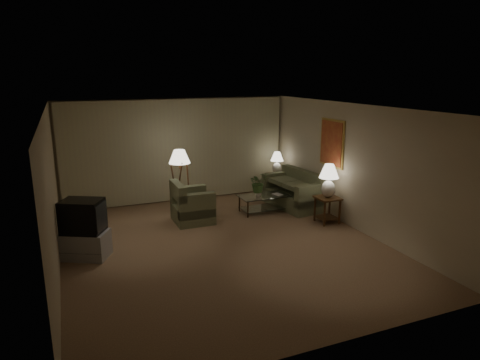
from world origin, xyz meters
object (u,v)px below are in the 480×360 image
side_table_far (277,180)px  floor_lamp (180,181)px  table_lamp_far (277,161)px  tv_cabinet (85,245)px  coffee_table (264,201)px  crt_tv (82,216)px  armchair (193,206)px  ottoman (189,214)px  table_lamp_near (329,178)px  side_table_near (327,205)px  vase (258,193)px  sofa (292,193)px

side_table_far → floor_lamp: (-2.90, -0.60, 0.42)m
table_lamp_far → tv_cabinet: size_ratio=0.63×
coffee_table → crt_tv: bearing=-164.4°
armchair → ottoman: bearing=56.8°
table_lamp_near → crt_tv: bearing=179.1°
side_table_far → tv_cabinet: bearing=-154.9°
tv_cabinet → side_table_near: bearing=26.8°
side_table_near → ottoman: 3.18m
table_lamp_near → vase: table_lamp_near is taller
side_table_far → table_lamp_far: (0.00, -0.00, 0.56)m
side_table_near → vase: size_ratio=3.91×
table_lamp_far → ottoman: size_ratio=1.12×
crt_tv → floor_lamp: (2.30, 1.83, 0.02)m
side_table_near → ottoman: (-2.90, 1.29, -0.22)m
armchair → coffee_table: bearing=-89.2°
floor_lamp → table_lamp_far: bearing=11.7°
sofa → vase: sofa is taller
table_lamp_far → crt_tv: (-5.20, -2.43, -0.16)m
sofa → crt_tv: bearing=-82.2°
crt_tv → ottoman: size_ratio=1.57×
tv_cabinet → vase: (4.05, 1.17, 0.24)m
sofa → vase: (-1.00, -0.10, 0.13)m
sofa → table_lamp_near: 1.52m
coffee_table → tv_cabinet: 4.36m
floor_lamp → side_table_near: bearing=-33.3°
vase → armchair: bearing=-179.3°
side_table_far → tv_cabinet: 5.74m
armchair → coffee_table: 1.81m
side_table_near → tv_cabinet: (-5.20, 0.08, -0.16)m
armchair → crt_tv: 2.69m
coffee_table → side_table_far: bearing=51.5°
table_lamp_far → ottoman: (-2.90, -1.23, -0.78)m
tv_cabinet → sofa: bearing=41.8°
side_table_near → crt_tv: crt_tv is taller
tv_cabinet → ottoman: size_ratio=1.78×
floor_lamp → tv_cabinet: bearing=-141.4°
table_lamp_far → tv_cabinet: 5.79m
coffee_table → crt_tv: 4.39m
side_table_far → vase: bearing=-132.4°
ottoman → side_table_near: bearing=-23.9°
table_lamp_far → side_table_far: bearing=116.6°
table_lamp_near → crt_tv: (-5.20, 0.08, -0.24)m
coffee_table → ottoman: bearing=178.9°
coffee_table → table_lamp_near: bearing=-51.3°
armchair → vase: (1.66, 0.02, 0.12)m
side_table_near → crt_tv: (-5.20, 0.08, 0.40)m
side_table_near → vase: (-1.15, 1.25, 0.09)m
coffee_table → vase: 0.26m
armchair → tv_cabinet: (-2.39, -1.15, -0.12)m
vase → table_lamp_near: bearing=-47.3°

